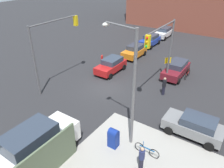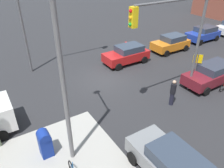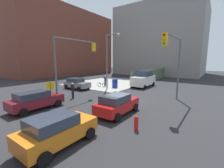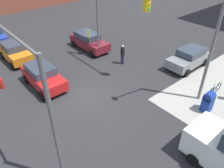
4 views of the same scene
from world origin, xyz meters
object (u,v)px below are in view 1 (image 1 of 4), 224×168
Objects in this scene: coupe_white at (164,32)px; hatchback_gray at (194,126)px; traffic_signal_se_corner at (52,41)px; coupe_maroon at (176,69)px; mailbox_blue at (113,137)px; bicycle_leaning_on_fence at (147,150)px; traffic_signal_nw_corner at (163,45)px; bicycle_at_crosswalk at (187,75)px; hatchback_orange at (134,51)px; pedestrian_crossing at (142,158)px; pedestrian_waiting at (164,86)px; fire_hydrant at (102,59)px; hatchback_red at (111,65)px; van_white_delivery at (36,145)px; hatchback_blue at (150,40)px; street_lamp_corner at (129,81)px.

coupe_white and hatchback_gray have the same top height.
coupe_maroon is (-8.66, 9.30, -3.82)m from traffic_signal_se_corner.
mailbox_blue is 2.32m from bicycle_leaning_on_fence.
bicycle_at_crosswalk is at bearing 161.60° from traffic_signal_nw_corner.
bicycle_leaning_on_fence is (14.39, 8.87, -0.50)m from hatchback_orange.
pedestrian_waiting is at bearing -59.19° from pedestrian_crossing.
pedestrian_waiting reaches higher than fire_hydrant.
pedestrian_waiting is at bearing -9.46° from bicycle_at_crosswalk.
traffic_signal_nw_corner is 4.55× the size of mailbox_blue.
bicycle_at_crosswalk is (-8.88, -3.15, -0.50)m from hatchback_gray.
traffic_signal_nw_corner reaches higher than hatchback_red.
hatchback_gray is at bearing 136.55° from van_white_delivery.
hatchback_gray is at bearing 63.59° from hatchback_red.
pedestrian_crossing is at bearing 5.88° from bicycle_at_crosswalk.
van_white_delivery is at bearing 14.75° from hatchback_red.
mailbox_blue is at bearing 18.92° from hatchback_blue.
mailbox_blue is 2.48m from pedestrian_crossing.
hatchback_red is at bearing -116.41° from hatchback_gray.
fire_hydrant is 0.24× the size of hatchback_orange.
coupe_white is (-12.85, -6.70, -0.00)m from coupe_maroon.
pedestrian_crossing reaches higher than mailbox_blue.
pedestrian_waiting reaches higher than hatchback_blue.
bicycle_at_crosswalk is (7.38, 7.99, -0.50)m from hatchback_blue.
street_lamp_corner reaches higher than traffic_signal_se_corner.
traffic_signal_se_corner is at bearing -89.46° from hatchback_gray.
pedestrian_crossing is (4.60, 11.90, -3.78)m from traffic_signal_se_corner.
coupe_maroon is 2.66× the size of pedestrian_crossing.
pedestrian_crossing is at bearing 19.61° from coupe_white.
pedestrian_waiting is at bearing -135.87° from hatchback_gray.
fire_hydrant is at bearing -33.67° from hatchback_orange.
street_lamp_corner reaches higher than coupe_white.
coupe_maroon is (-1.46, 9.00, 0.36)m from fire_hydrant.
coupe_maroon is (-12.66, -0.20, 0.08)m from mailbox_blue.
hatchback_gray is (8.54, 4.35, -0.00)m from coupe_maroon.
coupe_maroon reaches higher than mailbox_blue.
fire_hydrant is 10.36m from bicycle_at_crosswalk.
fire_hydrant is at bearing -79.97° from bicycle_at_crosswalk.
coupe_maroon is 1.09× the size of hatchback_red.
pedestrian_crossing is (15.59, 9.08, 0.04)m from hatchback_orange.
bicycle_at_crosswalk is (-4.80, 0.80, -0.59)m from pedestrian_waiting.
hatchback_gray is at bearing 134.85° from mailbox_blue.
hatchback_red is (16.02, 0.25, -0.00)m from coupe_white.
coupe_white and hatchback_blue have the same top height.
street_lamp_corner is 2.04× the size of hatchback_orange.
coupe_white is 2.42× the size of bicycle_at_crosswalk.
fire_hydrant is 15.11m from hatchback_gray.
van_white_delivery is 3.00× the size of pedestrian_waiting.
van_white_delivery reaches higher than bicycle_at_crosswalk.
coupe_white is 1.03× the size of hatchback_gray.
hatchback_blue and hatchback_red have the same top height.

